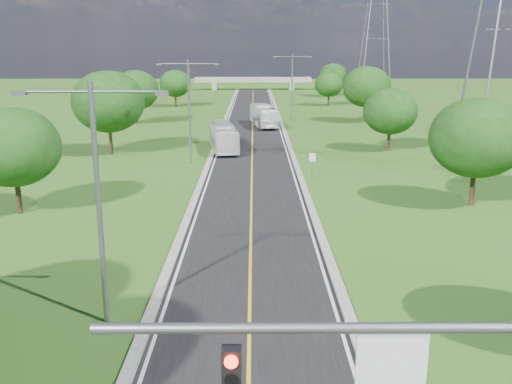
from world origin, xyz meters
TOP-DOWN VIEW (x-y plane):
  - ground at (0.00, 60.00)m, footprint 260.00×260.00m
  - road at (0.00, 66.00)m, footprint 8.00×150.00m
  - curb_left at (-4.25, 66.00)m, footprint 0.50×150.00m
  - curb_right at (4.25, 66.00)m, footprint 0.50×150.00m
  - speed_limit_sign at (5.20, 37.98)m, footprint 0.55×0.09m
  - overpass at (0.00, 140.00)m, footprint 30.00×3.00m
  - streetlight_near_left at (-6.00, 12.00)m, footprint 5.90×0.25m
  - streetlight_mid_left at (-6.00, 45.00)m, footprint 5.90×0.25m
  - streetlight_far_right at (6.00, 78.00)m, footprint 5.90×0.25m
  - power_tower_far at (26.00, 115.00)m, footprint 9.00×6.40m
  - tree_lb at (-16.00, 28.00)m, footprint 6.30×6.30m
  - tree_lc at (-15.00, 50.00)m, footprint 7.56×7.56m
  - tree_ld at (-17.00, 74.00)m, footprint 6.72×6.72m
  - tree_le at (-14.50, 98.00)m, footprint 5.88×5.88m
  - tree_rb at (16.00, 30.00)m, footprint 6.72×6.72m
  - tree_rc at (15.00, 52.00)m, footprint 5.88×5.88m
  - tree_rd at (17.00, 76.00)m, footprint 7.14×7.14m
  - tree_re at (14.50, 100.00)m, footprint 5.46×5.46m
  - tree_rf at (18.00, 120.00)m, footprint 6.30×6.30m
  - bus_outbound at (1.59, 71.27)m, footprint 4.05×10.92m
  - bus_inbound at (-3.20, 52.39)m, footprint 3.92×10.57m

SIDE VIEW (x-z plane):
  - ground at x=0.00m, z-range 0.00..0.00m
  - road at x=0.00m, z-range 0.00..0.06m
  - curb_left at x=-4.25m, z-range 0.00..0.22m
  - curb_right at x=4.25m, z-range 0.00..0.22m
  - bus_inbound at x=-3.20m, z-range 0.06..2.94m
  - bus_outbound at x=1.59m, z-range 0.06..3.03m
  - speed_limit_sign at x=5.20m, z-range 0.40..2.80m
  - overpass at x=0.00m, z-range 0.81..4.01m
  - tree_re at x=14.50m, z-range 0.85..7.20m
  - tree_le at x=-14.50m, z-range 0.91..7.75m
  - tree_rc at x=15.00m, z-range 0.91..7.75m
  - tree_lb at x=-16.00m, z-range 0.98..8.31m
  - tree_rf at x=18.00m, z-range 0.98..8.31m
  - tree_ld at x=-17.00m, z-range 1.05..8.86m
  - tree_rb at x=16.00m, z-range 1.05..8.86m
  - tree_rd at x=17.00m, z-range 1.11..9.42m
  - tree_lc at x=-15.00m, z-range 1.18..9.97m
  - streetlight_near_left at x=-6.00m, z-range 0.94..10.94m
  - streetlight_mid_left at x=-6.00m, z-range 0.94..10.94m
  - streetlight_far_right at x=6.00m, z-range 0.94..10.94m
  - power_tower_far at x=26.00m, z-range 0.01..28.01m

